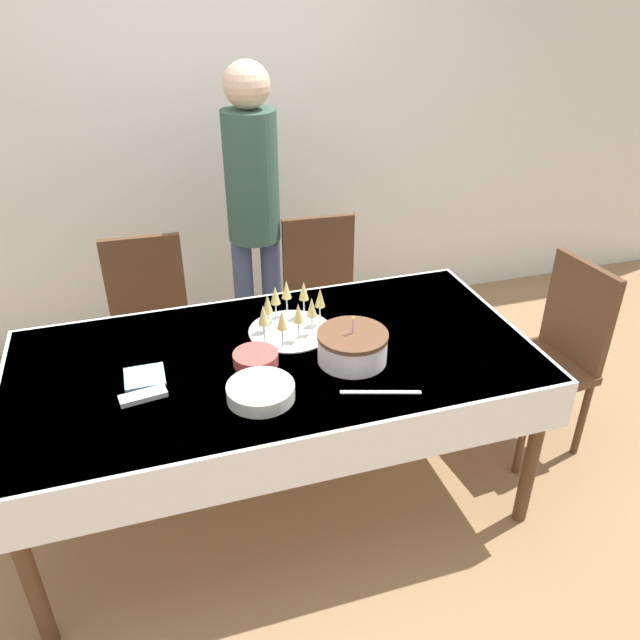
# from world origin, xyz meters

# --- Properties ---
(ground_plane) EXTENTS (12.00, 12.00, 0.00)m
(ground_plane) POSITION_xyz_m (0.00, 0.00, 0.00)
(ground_plane) COLOR #93704C
(wall_back) EXTENTS (8.00, 0.05, 2.70)m
(wall_back) POSITION_xyz_m (0.00, 1.70, 1.35)
(wall_back) COLOR silver
(wall_back) RESTS_ON ground_plane
(dining_table) EXTENTS (2.11, 1.06, 0.77)m
(dining_table) POSITION_xyz_m (0.00, 0.00, 0.67)
(dining_table) COLOR white
(dining_table) RESTS_ON ground_plane
(dining_chair_far_left) EXTENTS (0.44, 0.44, 0.97)m
(dining_chair_far_left) POSITION_xyz_m (-0.46, 0.85, 0.53)
(dining_chair_far_left) COLOR #51331E
(dining_chair_far_left) RESTS_ON ground_plane
(dining_chair_far_right) EXTENTS (0.45, 0.45, 0.97)m
(dining_chair_far_right) POSITION_xyz_m (0.47, 0.85, 0.53)
(dining_chair_far_right) COLOR #51331E
(dining_chair_far_right) RESTS_ON ground_plane
(dining_chair_right_end) EXTENTS (0.46, 0.46, 0.97)m
(dining_chair_right_end) POSITION_xyz_m (1.37, 0.01, 0.53)
(dining_chair_right_end) COLOR #51331E
(dining_chair_right_end) RESTS_ON ground_plane
(birthday_cake) EXTENTS (0.28, 0.28, 0.20)m
(birthday_cake) POSITION_xyz_m (0.28, -0.13, 0.83)
(birthday_cake) COLOR white
(birthday_cake) RESTS_ON dining_table
(champagne_tray) EXTENTS (0.36, 0.36, 0.18)m
(champagne_tray) POSITION_xyz_m (0.11, 0.16, 0.86)
(champagne_tray) COLOR silver
(champagne_tray) RESTS_ON dining_table
(plate_stack_main) EXTENTS (0.25, 0.25, 0.06)m
(plate_stack_main) POSITION_xyz_m (-0.12, -0.26, 0.80)
(plate_stack_main) COLOR silver
(plate_stack_main) RESTS_ON dining_table
(plate_stack_dessert) EXTENTS (0.18, 0.18, 0.05)m
(plate_stack_dessert) POSITION_xyz_m (-0.09, -0.04, 0.80)
(plate_stack_dessert) COLOR #CC4C47
(plate_stack_dessert) RESTS_ON dining_table
(cake_knife) EXTENTS (0.29, 0.11, 0.00)m
(cake_knife) POSITION_xyz_m (0.31, -0.36, 0.77)
(cake_knife) COLOR silver
(cake_knife) RESTS_ON dining_table
(fork_pile) EXTENTS (0.18, 0.08, 0.02)m
(fork_pile) POSITION_xyz_m (-0.53, -0.14, 0.78)
(fork_pile) COLOR silver
(fork_pile) RESTS_ON dining_table
(napkin_pile) EXTENTS (0.15, 0.15, 0.01)m
(napkin_pile) POSITION_xyz_m (-0.51, -0.01, 0.78)
(napkin_pile) COLOR #8CC6E0
(napkin_pile) RESTS_ON dining_table
(person_standing) EXTENTS (0.28, 0.28, 1.76)m
(person_standing) POSITION_xyz_m (0.15, 1.04, 1.07)
(person_standing) COLOR #3F4C72
(person_standing) RESTS_ON ground_plane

